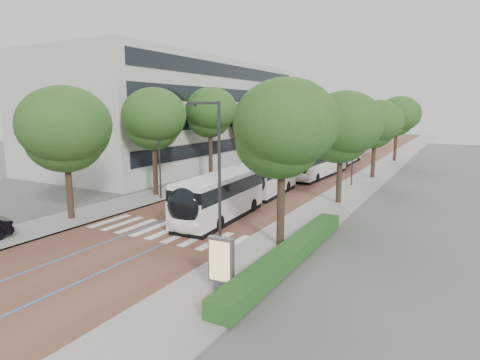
# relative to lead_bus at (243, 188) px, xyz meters

# --- Properties ---
(ground) EXTENTS (160.00, 160.00, 0.00)m
(ground) POSITION_rel_lead_bus_xyz_m (-1.50, -8.95, -1.63)
(ground) COLOR #51544C
(ground) RESTS_ON ground
(road) EXTENTS (11.00, 140.00, 0.02)m
(road) POSITION_rel_lead_bus_xyz_m (-1.50, 31.05, -1.62)
(road) COLOR #562E26
(road) RESTS_ON ground
(sidewalk_left) EXTENTS (4.00, 140.00, 0.12)m
(sidewalk_left) POSITION_rel_lead_bus_xyz_m (-9.00, 31.05, -1.57)
(sidewalk_left) COLOR gray
(sidewalk_left) RESTS_ON ground
(sidewalk_right) EXTENTS (4.00, 140.00, 0.12)m
(sidewalk_right) POSITION_rel_lead_bus_xyz_m (6.00, 31.05, -1.57)
(sidewalk_right) COLOR gray
(sidewalk_right) RESTS_ON ground
(kerb_left) EXTENTS (0.20, 140.00, 0.14)m
(kerb_left) POSITION_rel_lead_bus_xyz_m (-7.10, 31.05, -1.57)
(kerb_left) COLOR gray
(kerb_left) RESTS_ON ground
(kerb_right) EXTENTS (0.20, 140.00, 0.14)m
(kerb_right) POSITION_rel_lead_bus_xyz_m (4.10, 31.05, -1.57)
(kerb_right) COLOR gray
(kerb_right) RESTS_ON ground
(zebra_crossing) EXTENTS (10.55, 3.60, 0.01)m
(zebra_crossing) POSITION_rel_lead_bus_xyz_m (-1.30, -7.95, -1.60)
(zebra_crossing) COLOR silver
(zebra_crossing) RESTS_ON ground
(lane_line_left) EXTENTS (0.12, 126.00, 0.01)m
(lane_line_left) POSITION_rel_lead_bus_xyz_m (-3.10, 31.05, -1.60)
(lane_line_left) COLOR #2572BB
(lane_line_left) RESTS_ON road
(lane_line_right) EXTENTS (0.12, 126.00, 0.01)m
(lane_line_right) POSITION_rel_lead_bus_xyz_m (0.10, 31.05, -1.60)
(lane_line_right) COLOR #2572BB
(lane_line_right) RESTS_ON road
(office_building) EXTENTS (18.11, 40.00, 14.00)m
(office_building) POSITION_rel_lead_bus_xyz_m (-20.98, 19.05, 5.37)
(office_building) COLOR #B6B3A8
(office_building) RESTS_ON ground
(hedge) EXTENTS (1.20, 14.00, 0.80)m
(hedge) POSITION_rel_lead_bus_xyz_m (7.60, -8.95, -1.11)
(hedge) COLOR #1F4919
(hedge) RESTS_ON sidewalk_right
(streetlight_near) EXTENTS (1.82, 0.20, 8.00)m
(streetlight_near) POSITION_rel_lead_bus_xyz_m (5.12, -11.95, 3.19)
(streetlight_near) COLOR #2C2C2E
(streetlight_near) RESTS_ON sidewalk_right
(streetlight_far) EXTENTS (1.82, 0.20, 8.00)m
(streetlight_far) POSITION_rel_lead_bus_xyz_m (5.12, 13.05, 3.19)
(streetlight_far) COLOR #2C2C2E
(streetlight_far) RESTS_ON sidewalk_right
(lamp_post_left) EXTENTS (0.14, 0.14, 8.00)m
(lamp_post_left) POSITION_rel_lead_bus_xyz_m (-7.60, -0.95, 2.49)
(lamp_post_left) COLOR #2C2C2E
(lamp_post_left) RESTS_ON sidewalk_left
(trees_left) EXTENTS (6.43, 60.84, 9.41)m
(trees_left) POSITION_rel_lead_bus_xyz_m (-9.00, 15.96, 4.85)
(trees_left) COLOR black
(trees_left) RESTS_ON ground
(trees_right) EXTENTS (6.03, 47.78, 8.86)m
(trees_right) POSITION_rel_lead_bus_xyz_m (6.20, 13.32, 4.50)
(trees_right) COLOR black
(trees_right) RESTS_ON ground
(lead_bus) EXTENTS (3.61, 18.51, 3.20)m
(lead_bus) POSITION_rel_lead_bus_xyz_m (0.00, 0.00, 0.00)
(lead_bus) COLOR black
(lead_bus) RESTS_ON ground
(bus_queued_0) EXTENTS (3.15, 12.51, 3.20)m
(bus_queued_0) POSITION_rel_lead_bus_xyz_m (0.58, 16.65, -0.00)
(bus_queued_0) COLOR silver
(bus_queued_0) RESTS_ON ground
(bus_queued_1) EXTENTS (2.90, 12.47, 3.20)m
(bus_queued_1) POSITION_rel_lead_bus_xyz_m (0.33, 28.47, -0.00)
(bus_queued_1) COLOR silver
(bus_queued_1) RESTS_ON ground
(ad_panel) EXTENTS (1.15, 0.47, 2.35)m
(ad_panel) POSITION_rel_lead_bus_xyz_m (6.29, -13.46, -0.28)
(ad_panel) COLOR #59595B
(ad_panel) RESTS_ON sidewalk_right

